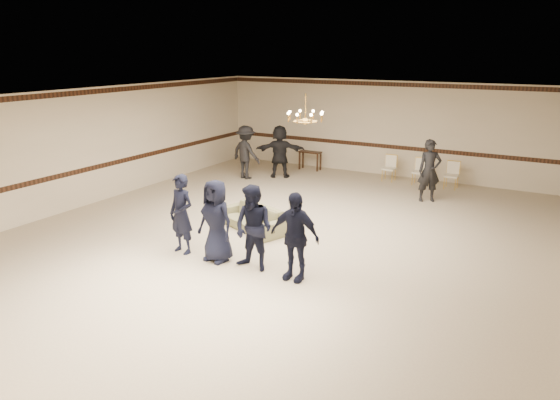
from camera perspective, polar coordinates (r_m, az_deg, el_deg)
The scene contains 16 objects.
room at distance 11.58m, azimuth 0.53°, elevation 3.52°, with size 12.01×14.01×3.21m.
chair_rail at distance 18.01m, azimuth 11.43°, elevation 5.92°, with size 12.00×0.02×0.14m, color #351B10.
crown_molding at distance 17.76m, azimuth 11.82°, elevation 12.53°, with size 12.00×0.02×0.14m, color #351B10.
chandelier at distance 12.24m, azimuth 2.86°, elevation 10.26°, with size 0.94×0.94×0.89m, color gold, non-canonical shape.
boy_a at distance 10.97m, azimuth -10.93°, elevation -1.56°, with size 0.62×0.41×1.71m, color black.
boy_b at distance 10.43m, azimuth -7.14°, elevation -2.33°, with size 0.84×0.54×1.71m, color black.
boy_c at distance 9.95m, azimuth -2.96°, elevation -3.17°, with size 0.83×0.65×1.71m, color black.
boy_d at distance 9.52m, azimuth 1.63°, elevation -4.07°, with size 1.00×0.42×1.71m, color black.
settee at distance 12.38m, azimuth -3.08°, elevation -1.98°, with size 1.94×0.76×0.57m, color olive.
adult_left at distance 17.16m, azimuth -3.81°, elevation 5.33°, with size 1.15×0.66×1.78m, color black.
adult_mid at distance 17.29m, azimuth -0.02°, elevation 5.44°, with size 1.65×0.53×1.78m, color black.
adult_right at distance 15.10m, azimuth 16.31°, elevation 3.15°, with size 0.65×0.43×1.78m, color black.
banquet_chair_left at distance 17.25m, azimuth 12.06°, elevation 3.46°, with size 0.41×0.41×0.84m, color beige, non-canonical shape.
banquet_chair_mid at distance 16.98m, azimuth 15.27°, elevation 3.04°, with size 0.41×0.41×0.84m, color beige, non-canonical shape.
banquet_chair_right at distance 16.78m, azimuth 18.57°, elevation 2.60°, with size 0.41×0.41×0.84m, color beige, non-canonical shape.
console_table at distance 18.53m, azimuth 3.37°, elevation 4.41°, with size 0.80×0.34×0.67m, color #321D10.
Camera 1 is at (5.47, -9.87, 4.19)m, focal length 32.81 mm.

